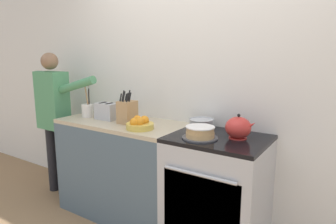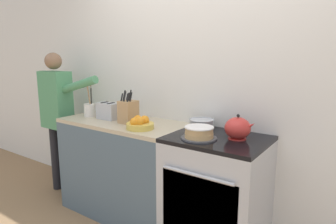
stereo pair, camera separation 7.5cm
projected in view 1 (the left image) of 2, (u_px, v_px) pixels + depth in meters
wall_back at (203, 82)px, 2.62m from camera, size 8.00×0.04×2.60m
counter_cabinet at (123, 168)px, 2.88m from camera, size 1.22×0.60×0.93m
stove_range at (217, 193)px, 2.36m from camera, size 0.73×0.63×0.93m
layer_cake at (200, 133)px, 2.22m from camera, size 0.27×0.27×0.09m
tea_kettle at (238, 128)px, 2.22m from camera, size 0.23×0.19×0.19m
mixing_bowl at (201, 124)px, 2.51m from camera, size 0.21×0.21×0.08m
knife_block at (127, 112)px, 2.70m from camera, size 0.13×0.15×0.30m
utensil_crock at (87, 109)px, 2.97m from camera, size 0.11×0.11×0.33m
fruit_bowl at (140, 124)px, 2.50m from camera, size 0.23×0.23×0.11m
toaster at (106, 111)px, 2.86m from camera, size 0.23×0.12×0.16m
person_baker at (54, 112)px, 3.24m from camera, size 0.91×0.20×1.56m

